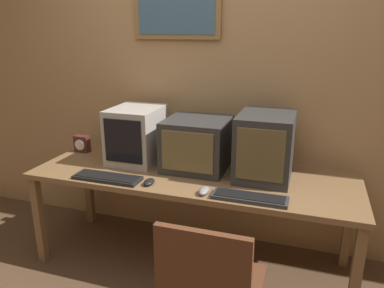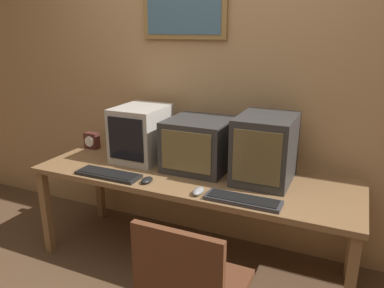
# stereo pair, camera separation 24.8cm
# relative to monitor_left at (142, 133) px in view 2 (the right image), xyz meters

# --- Properties ---
(wall_back) EXTENTS (8.00, 0.08, 2.60)m
(wall_back) POSITION_rel_monitor_left_xyz_m (0.47, 0.35, 0.40)
(wall_back) COLOR tan
(wall_back) RESTS_ON ground_plane
(desk) EXTENTS (2.20, 0.73, 0.70)m
(desk) POSITION_rel_monitor_left_xyz_m (0.47, -0.13, -0.26)
(desk) COLOR olive
(desk) RESTS_ON ground_plane
(monitor_left) EXTENTS (0.34, 0.42, 0.40)m
(monitor_left) POSITION_rel_monitor_left_xyz_m (0.00, 0.00, 0.00)
(monitor_left) COLOR #B7B2A8
(monitor_left) RESTS_ON desk
(monitor_center) EXTENTS (0.43, 0.43, 0.35)m
(monitor_center) POSITION_rel_monitor_left_xyz_m (0.47, -0.01, -0.02)
(monitor_center) COLOR #333333
(monitor_center) RESTS_ON desk
(monitor_right) EXTENTS (0.35, 0.45, 0.43)m
(monitor_right) POSITION_rel_monitor_left_xyz_m (0.94, -0.03, 0.01)
(monitor_right) COLOR #333333
(monitor_right) RESTS_ON desk
(keyboard_main) EXTENTS (0.45, 0.15, 0.03)m
(keyboard_main) POSITION_rel_monitor_left_xyz_m (-0.02, -0.40, -0.19)
(keyboard_main) COLOR black
(keyboard_main) RESTS_ON desk
(keyboard_side) EXTENTS (0.44, 0.14, 0.03)m
(keyboard_side) POSITION_rel_monitor_left_xyz_m (0.91, -0.40, -0.19)
(keyboard_side) COLOR #333338
(keyboard_side) RESTS_ON desk
(mouse_near_keyboard) EXTENTS (0.06, 0.10, 0.03)m
(mouse_near_keyboard) POSITION_rel_monitor_left_xyz_m (0.27, -0.39, -0.18)
(mouse_near_keyboard) COLOR black
(mouse_near_keyboard) RESTS_ON desk
(mouse_far_corner) EXTENTS (0.06, 0.11, 0.04)m
(mouse_far_corner) POSITION_rel_monitor_left_xyz_m (0.64, -0.41, -0.18)
(mouse_far_corner) COLOR gray
(mouse_far_corner) RESTS_ON desk
(desk_clock) EXTENTS (0.12, 0.07, 0.13)m
(desk_clock) POSITION_rel_monitor_left_xyz_m (-0.51, 0.05, -0.13)
(desk_clock) COLOR #4C231E
(desk_clock) RESTS_ON desk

